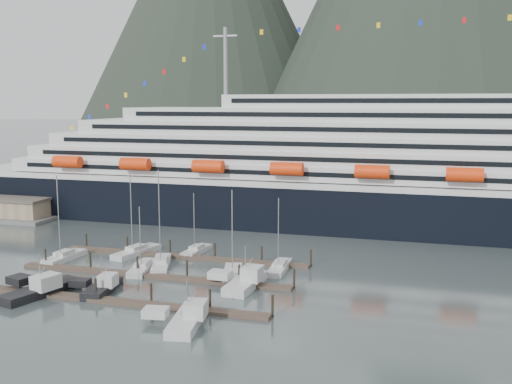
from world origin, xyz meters
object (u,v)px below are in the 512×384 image
Objects in this scene: sailboat_c at (143,268)px; sailboat_h at (233,274)px; trawler_b at (102,287)px; sailboat_a at (64,258)px; sailboat_f at (197,251)px; sailboat_g at (279,268)px; trawler_a at (40,289)px; trawler_d at (187,318)px; sailboat_e at (137,252)px; sailboat_d at (161,264)px; trawler_e at (245,282)px; cruise_ship at (392,176)px.

sailboat_h is at bearing -96.26° from sailboat_c.
sailboat_c is at bearing -10.60° from trawler_b.
sailboat_a is 24.31m from sailboat_f.
sailboat_a is 1.23× the size of sailboat_g.
trawler_a is at bearing 106.70° from trawler_b.
trawler_d is (-5.28, -28.01, 0.45)m from sailboat_g.
sailboat_h reaches higher than trawler_a.
sailboat_f is at bearing -54.28° from sailboat_e.
trawler_d is at bearing -129.53° from sailboat_e.
sailboat_d is 1.82× the size of trawler_b.
sailboat_d is at bearing 65.40° from sailboat_h.
sailboat_c is 12.44m from trawler_b.
sailboat_c is 0.78× the size of sailboat_h.
sailboat_h is 1.56× the size of trawler_b.
sailboat_a is 1.43× the size of trawler_e.
sailboat_h reaches higher than trawler_b.
cruise_ship reaches higher than sailboat_h.
sailboat_d is 1.52× the size of trawler_d.
sailboat_a is 41.34m from trawler_d.
sailboat_h is (-22.17, -47.74, -11.59)m from cruise_ship.
sailboat_g is 30.00m from trawler_b.
sailboat_a is at bearing 83.46° from trawler_e.
trawler_d is (1.23, -22.23, 0.42)m from sailboat_h.
sailboat_h reaches higher than sailboat_c.
sailboat_a is 1.38× the size of sailboat_c.
sailboat_c is 27.24m from trawler_d.
sailboat_e reaches higher than sailboat_c.
sailboat_f is (21.27, 11.76, -0.05)m from sailboat_a.
cruise_ship is 63.01m from sailboat_c.
sailboat_a reaches higher than trawler_d.
sailboat_e is 11.35m from sailboat_f.
sailboat_a reaches higher than sailboat_c.
trawler_e is at bearing -111.34° from sailboat_c.
sailboat_a is at bearing 46.07° from trawler_d.
sailboat_a is 18.99m from sailboat_d.
sailboat_f is at bearing 43.57° from trawler_e.
sailboat_a is 37.09m from trawler_e.
sailboat_h is (15.94, 1.09, 0.03)m from sailboat_c.
sailboat_d is at bearing -42.36° from sailboat_c.
sailboat_e is at bearing 10.21° from trawler_a.
sailboat_g is (22.44, 6.86, -0.00)m from sailboat_c.
sailboat_e is 38.56m from trawler_d.
sailboat_e is 1.44× the size of trawler_d.
sailboat_a is at bearing 93.74° from sailboat_g.
trawler_d is at bearing -155.40° from sailboat_f.
sailboat_h is (13.98, -2.02, -0.00)m from sailboat_d.
sailboat_f is at bearing 10.53° from trawler_d.
sailboat_c is at bearing 77.54° from sailboat_h.
sailboat_g is 1.16× the size of trawler_e.
sailboat_f reaches higher than trawler_e.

